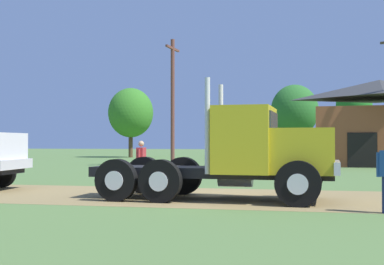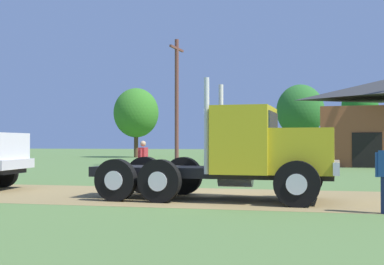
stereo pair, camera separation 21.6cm
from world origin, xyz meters
name	(u,v)px [view 2 (the right image)]	position (x,y,z in m)	size (l,w,h in m)	color
ground_plane	(199,197)	(0.00, 0.00, 0.00)	(200.00, 200.00, 0.00)	#57773C
dirt_track	(199,197)	(0.00, 0.00, 0.00)	(120.00, 5.53, 0.01)	olive
truck_foreground_white	(245,155)	(1.47, -0.68, 1.24)	(6.93, 2.84, 3.31)	black
visitor_far_side	(143,160)	(-3.11, 4.24, 0.90)	(0.27, 0.65, 1.65)	#B22D33
utility_pole_near	(177,99)	(-5.36, 18.11, 4.42)	(0.40, 2.20, 8.34)	brown
tree_left	(136,113)	(-14.61, 36.90, 4.63)	(4.68, 4.68, 7.22)	#513823
tree_mid	(300,111)	(2.05, 42.49, 4.98)	(5.09, 5.09, 7.79)	#513823
tree_right	(360,106)	(7.58, 35.52, 4.93)	(3.28, 3.28, 6.79)	#513823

